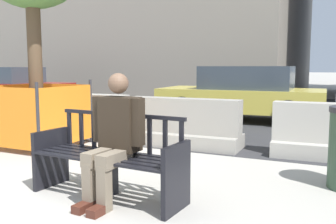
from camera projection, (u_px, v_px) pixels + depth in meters
ground_plane at (26, 197)px, 3.97m from camera, size 200.00×200.00×0.00m
street_asphalt at (237, 111)px, 11.79m from camera, size 120.00×12.00×0.01m
street_bench at (109, 160)px, 3.94m from camera, size 1.72×0.64×0.88m
seated_person at (114, 135)px, 3.80m from camera, size 0.59×0.74×1.31m
jersey_barrier_centre at (184, 127)px, 6.51m from camera, size 2.01×0.71×0.84m
jersey_barrier_left at (83, 118)px, 7.57m from camera, size 2.02×0.75×0.84m
construction_fence at (37, 113)px, 6.50m from camera, size 1.35×1.35×1.15m
car_taxi_near at (243, 93)px, 9.64m from camera, size 4.17×2.03×1.39m
car_sedan_mid at (9, 86)px, 13.36m from camera, size 4.38×2.17×1.37m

